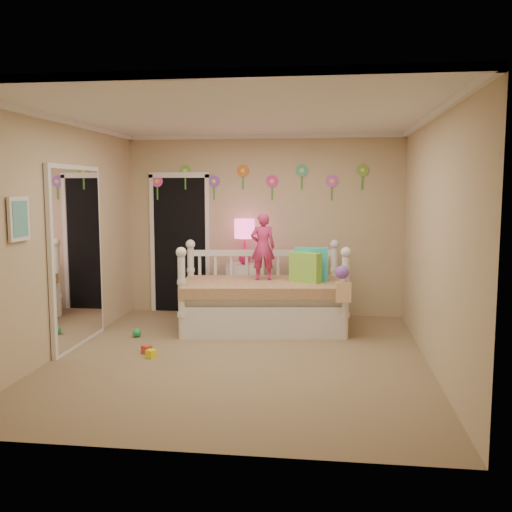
# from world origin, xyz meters

# --- Properties ---
(floor) EXTENTS (4.00, 4.50, 0.01)m
(floor) POSITION_xyz_m (0.00, 0.00, 0.00)
(floor) COLOR #7F684C
(floor) RESTS_ON ground
(ceiling) EXTENTS (4.00, 4.50, 0.01)m
(ceiling) POSITION_xyz_m (0.00, 0.00, 2.60)
(ceiling) COLOR white
(ceiling) RESTS_ON floor
(back_wall) EXTENTS (4.00, 0.01, 2.60)m
(back_wall) POSITION_xyz_m (0.00, 2.25, 1.30)
(back_wall) COLOR tan
(back_wall) RESTS_ON floor
(left_wall) EXTENTS (0.01, 4.50, 2.60)m
(left_wall) POSITION_xyz_m (-2.00, 0.00, 1.30)
(left_wall) COLOR tan
(left_wall) RESTS_ON floor
(right_wall) EXTENTS (0.01, 4.50, 2.60)m
(right_wall) POSITION_xyz_m (2.00, 0.00, 1.30)
(right_wall) COLOR tan
(right_wall) RESTS_ON floor
(crown_molding) EXTENTS (4.00, 4.50, 0.06)m
(crown_molding) POSITION_xyz_m (0.00, 0.00, 2.57)
(crown_molding) COLOR white
(crown_molding) RESTS_ON ceiling
(daybed) EXTENTS (2.24, 1.40, 1.14)m
(daybed) POSITION_xyz_m (0.10, 1.31, 0.57)
(daybed) COLOR white
(daybed) RESTS_ON floor
(pillow_turquoise) EXTENTS (0.44, 0.17, 0.43)m
(pillow_turquoise) POSITION_xyz_m (0.72, 1.45, 0.85)
(pillow_turquoise) COLOR #28C9A0
(pillow_turquoise) RESTS_ON daybed
(pillow_lime) EXTENTS (0.43, 0.32, 0.38)m
(pillow_lime) POSITION_xyz_m (0.65, 1.30, 0.83)
(pillow_lime) COLOR #86D440
(pillow_lime) RESTS_ON daybed
(child) EXTENTS (0.35, 0.25, 0.88)m
(child) POSITION_xyz_m (0.09, 1.41, 1.08)
(child) COLOR #CA2E6C
(child) RESTS_ON daybed
(nightstand) EXTENTS (0.50, 0.41, 0.76)m
(nightstand) POSITION_xyz_m (-0.25, 2.03, 0.38)
(nightstand) COLOR white
(nightstand) RESTS_ON floor
(table_lamp) EXTENTS (0.29, 0.29, 0.64)m
(table_lamp) POSITION_xyz_m (-0.25, 2.03, 1.19)
(table_lamp) COLOR #D91C5D
(table_lamp) RESTS_ON nightstand
(closet_doorway) EXTENTS (0.90, 0.04, 2.07)m
(closet_doorway) POSITION_xyz_m (-1.25, 2.23, 1.03)
(closet_doorway) COLOR black
(closet_doorway) RESTS_ON back_wall
(flower_decals) EXTENTS (3.40, 0.02, 0.50)m
(flower_decals) POSITION_xyz_m (-0.09, 2.24, 1.94)
(flower_decals) COLOR #B2668C
(flower_decals) RESTS_ON back_wall
(mirror_closet) EXTENTS (0.07, 1.30, 2.10)m
(mirror_closet) POSITION_xyz_m (-1.96, 0.30, 1.05)
(mirror_closet) COLOR white
(mirror_closet) RESTS_ON left_wall
(wall_picture) EXTENTS (0.05, 0.34, 0.42)m
(wall_picture) POSITION_xyz_m (-1.97, -0.90, 1.55)
(wall_picture) COLOR white
(wall_picture) RESTS_ON left_wall
(hanging_bag) EXTENTS (0.20, 0.16, 0.36)m
(hanging_bag) POSITION_xyz_m (1.10, 0.77, 0.70)
(hanging_bag) COLOR beige
(hanging_bag) RESTS_ON daybed
(toy_scatter) EXTENTS (1.17, 1.49, 0.11)m
(toy_scatter) POSITION_xyz_m (-1.15, 0.45, 0.06)
(toy_scatter) COLOR #996666
(toy_scatter) RESTS_ON floor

